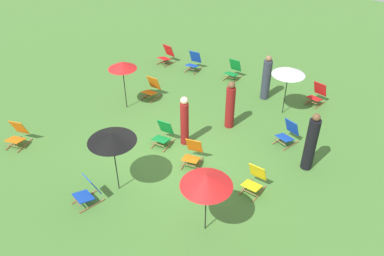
{
  "coord_description": "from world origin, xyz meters",
  "views": [
    {
      "loc": [
        5.85,
        -7.29,
        7.78
      ],
      "look_at": [
        0.0,
        1.2,
        0.5
      ],
      "focal_mm": 36.73,
      "sensor_mm": 36.0,
      "label": 1
    }
  ],
  "objects_px": {
    "umbrella_1": "(206,180)",
    "umbrella_2": "(122,65)",
    "deckchair_1": "(288,133)",
    "deckchair_4": "(317,94)",
    "person_3": "(266,79)",
    "umbrella_0": "(112,137)",
    "person_0": "(230,106)",
    "deckchair_2": "(194,62)",
    "deckchair_9": "(167,55)",
    "person_2": "(311,143)",
    "person_1": "(185,121)",
    "deckchair_5": "(88,191)",
    "umbrella_3": "(289,71)",
    "deckchair_3": "(233,70)",
    "deckchair_11": "(193,153)",
    "deckchair_8": "(18,135)",
    "deckchair_6": "(163,134)",
    "deckchair_10": "(255,180)",
    "deckchair_7": "(152,88)"
  },
  "relations": [
    {
      "from": "deckchair_7",
      "to": "person_1",
      "type": "height_order",
      "value": "person_1"
    },
    {
      "from": "deckchair_2",
      "to": "person_0",
      "type": "xyz_separation_m",
      "value": [
        3.42,
        -2.84,
        0.45
      ]
    },
    {
      "from": "deckchair_4",
      "to": "deckchair_2",
      "type": "bearing_deg",
      "value": -166.61
    },
    {
      "from": "deckchair_6",
      "to": "umbrella_2",
      "type": "height_order",
      "value": "umbrella_2"
    },
    {
      "from": "deckchair_10",
      "to": "person_0",
      "type": "relative_size",
      "value": 0.48
    },
    {
      "from": "umbrella_1",
      "to": "deckchair_3",
      "type": "bearing_deg",
      "value": 114.81
    },
    {
      "from": "deckchair_8",
      "to": "person_0",
      "type": "relative_size",
      "value": 0.5
    },
    {
      "from": "umbrella_3",
      "to": "person_3",
      "type": "relative_size",
      "value": 1.03
    },
    {
      "from": "deckchair_10",
      "to": "deckchair_11",
      "type": "height_order",
      "value": "same"
    },
    {
      "from": "deckchair_6",
      "to": "umbrella_0",
      "type": "height_order",
      "value": "umbrella_0"
    },
    {
      "from": "deckchair_7",
      "to": "umbrella_0",
      "type": "relative_size",
      "value": 0.43
    },
    {
      "from": "deckchair_4",
      "to": "deckchair_5",
      "type": "relative_size",
      "value": 0.98
    },
    {
      "from": "deckchair_3",
      "to": "deckchair_6",
      "type": "bearing_deg",
      "value": -86.23
    },
    {
      "from": "deckchair_7",
      "to": "deckchair_11",
      "type": "distance_m",
      "value": 4.23
    },
    {
      "from": "deckchair_5",
      "to": "person_1",
      "type": "distance_m",
      "value": 3.68
    },
    {
      "from": "deckchair_10",
      "to": "deckchair_6",
      "type": "bearing_deg",
      "value": 176.58
    },
    {
      "from": "deckchair_6",
      "to": "deckchair_10",
      "type": "distance_m",
      "value": 3.4
    },
    {
      "from": "umbrella_2",
      "to": "person_3",
      "type": "height_order",
      "value": "umbrella_2"
    },
    {
      "from": "deckchair_5",
      "to": "deckchair_9",
      "type": "height_order",
      "value": "same"
    },
    {
      "from": "deckchair_2",
      "to": "person_1",
      "type": "bearing_deg",
      "value": -65.92
    },
    {
      "from": "deckchair_4",
      "to": "person_0",
      "type": "bearing_deg",
      "value": -111.55
    },
    {
      "from": "person_1",
      "to": "deckchair_2",
      "type": "bearing_deg",
      "value": -144.47
    },
    {
      "from": "deckchair_8",
      "to": "deckchair_3",
      "type": "bearing_deg",
      "value": 49.35
    },
    {
      "from": "deckchair_2",
      "to": "umbrella_2",
      "type": "xyz_separation_m",
      "value": [
        -0.32,
        -3.93,
        1.34
      ]
    },
    {
      "from": "deckchair_6",
      "to": "umbrella_0",
      "type": "xyz_separation_m",
      "value": [
        0.25,
        -2.37,
        1.43
      ]
    },
    {
      "from": "deckchair_7",
      "to": "deckchair_11",
      "type": "bearing_deg",
      "value": -36.63
    },
    {
      "from": "deckchair_9",
      "to": "person_2",
      "type": "distance_m",
      "value": 8.47
    },
    {
      "from": "person_0",
      "to": "deckchair_4",
      "type": "bearing_deg",
      "value": -170.25
    },
    {
      "from": "person_0",
      "to": "deckchair_9",
      "type": "bearing_deg",
      "value": -78.45
    },
    {
      "from": "deckchair_6",
      "to": "deckchair_1",
      "type": "bearing_deg",
      "value": 27.61
    },
    {
      "from": "deckchair_5",
      "to": "person_0",
      "type": "xyz_separation_m",
      "value": [
        1.31,
        5.24,
        0.45
      ]
    },
    {
      "from": "deckchair_1",
      "to": "deckchair_4",
      "type": "distance_m",
      "value": 2.93
    },
    {
      "from": "deckchair_2",
      "to": "person_1",
      "type": "height_order",
      "value": "person_1"
    },
    {
      "from": "umbrella_0",
      "to": "umbrella_3",
      "type": "distance_m",
      "value": 6.63
    },
    {
      "from": "deckchair_10",
      "to": "person_0",
      "type": "distance_m",
      "value": 3.19
    },
    {
      "from": "umbrella_3",
      "to": "person_1",
      "type": "relative_size",
      "value": 1.06
    },
    {
      "from": "person_1",
      "to": "deckchair_4",
      "type": "bearing_deg",
      "value": 155.66
    },
    {
      "from": "deckchair_3",
      "to": "deckchair_11",
      "type": "distance_m",
      "value": 5.71
    },
    {
      "from": "deckchair_4",
      "to": "umbrella_0",
      "type": "xyz_separation_m",
      "value": [
        -2.93,
        -7.61,
        1.43
      ]
    },
    {
      "from": "deckchair_9",
      "to": "person_2",
      "type": "relative_size",
      "value": 0.44
    },
    {
      "from": "deckchair_4",
      "to": "umbrella_3",
      "type": "bearing_deg",
      "value": -109.6
    },
    {
      "from": "umbrella_1",
      "to": "umbrella_2",
      "type": "distance_m",
      "value": 6.36
    },
    {
      "from": "deckchair_7",
      "to": "deckchair_9",
      "type": "bearing_deg",
      "value": 113.82
    },
    {
      "from": "umbrella_1",
      "to": "person_0",
      "type": "bearing_deg",
      "value": 112.72
    },
    {
      "from": "umbrella_0",
      "to": "umbrella_2",
      "type": "bearing_deg",
      "value": 129.42
    },
    {
      "from": "deckchair_1",
      "to": "umbrella_3",
      "type": "bearing_deg",
      "value": 134.74
    },
    {
      "from": "deckchair_7",
      "to": "umbrella_3",
      "type": "distance_m",
      "value": 5.13
    },
    {
      "from": "deckchair_6",
      "to": "deckchair_9",
      "type": "xyz_separation_m",
      "value": [
        -3.54,
        4.77,
        0.0
      ]
    },
    {
      "from": "umbrella_1",
      "to": "person_0",
      "type": "distance_m",
      "value": 4.69
    },
    {
      "from": "deckchair_2",
      "to": "deckchair_4",
      "type": "height_order",
      "value": "same"
    }
  ]
}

